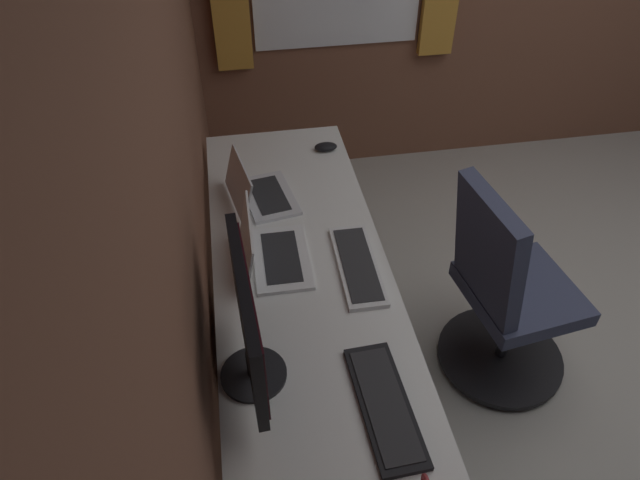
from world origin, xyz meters
TOP-DOWN VIEW (x-y plane):
  - wall_back at (0.00, 2.05)m, footprint 4.45×0.10m
  - desk at (0.10, 1.67)m, footprint 2.12×0.63m
  - drawer_pedestal at (0.05, 1.69)m, footprint 0.40×0.51m
  - monitor_primary at (-0.23, 1.87)m, footprint 0.52×0.20m
  - laptop_leftmost at (0.26, 1.78)m, footprint 0.34×0.25m
  - laptop_left at (0.63, 1.79)m, footprint 0.35×0.30m
  - keyboard_main at (0.17, 1.47)m, footprint 0.42×0.15m
  - keyboard_spare at (-0.40, 1.51)m, footprint 0.43×0.16m
  - mouse_main at (0.95, 1.44)m, footprint 0.06×0.10m
  - office_chair at (0.17, 0.84)m, footprint 0.56×0.58m

SIDE VIEW (x-z plane):
  - drawer_pedestal at x=0.05m, z-range 0.00..0.69m
  - office_chair at x=0.17m, z-range -0.03..0.94m
  - desk at x=0.10m, z-range 0.30..1.03m
  - keyboard_main at x=0.17m, z-range 0.73..0.75m
  - keyboard_spare at x=-0.40m, z-range 0.73..0.75m
  - mouse_main at x=0.95m, z-range 0.73..0.76m
  - laptop_left at x=0.63m, z-range 0.68..0.87m
  - laptop_leftmost at x=0.26m, z-range 0.68..0.88m
  - monitor_primary at x=-0.23m, z-range 0.76..1.19m
  - wall_back at x=0.00m, z-range 0.00..2.60m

